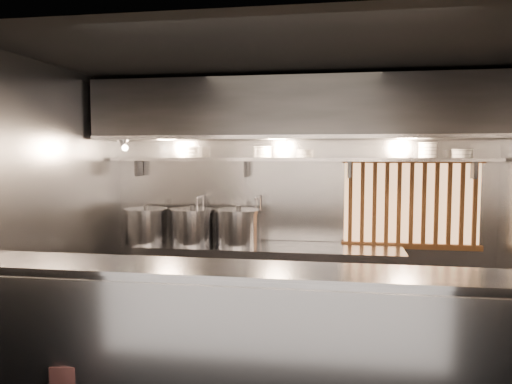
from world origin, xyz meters
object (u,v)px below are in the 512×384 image
(stock_pot_left, at_px, (146,225))
(stock_pot_mid, at_px, (193,226))
(heat_lamp, at_px, (123,143))
(stock_pot_right, at_px, (238,227))
(pendant_bulb, at_px, (287,152))

(stock_pot_left, bearing_deg, stock_pot_mid, 1.67)
(stock_pot_left, bearing_deg, heat_lamp, -119.10)
(heat_lamp, xyz_separation_m, stock_pot_mid, (0.71, 0.28, -0.96))
(stock_pot_left, relative_size, stock_pot_right, 0.92)
(heat_lamp, bearing_deg, stock_pot_right, 13.55)
(heat_lamp, distance_m, stock_pot_mid, 1.23)
(stock_pot_right, bearing_deg, pendant_bulb, 5.04)
(stock_pot_mid, relative_size, stock_pot_right, 0.91)
(stock_pot_right, bearing_deg, stock_pot_left, -178.16)
(pendant_bulb, height_order, stock_pot_right, pendant_bulb)
(pendant_bulb, bearing_deg, heat_lamp, -169.00)
(stock_pot_left, bearing_deg, pendant_bulb, 2.91)
(stock_pot_right, bearing_deg, stock_pot_mid, -177.97)
(heat_lamp, relative_size, pendant_bulb, 1.87)
(heat_lamp, height_order, stock_pot_mid, heat_lamp)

